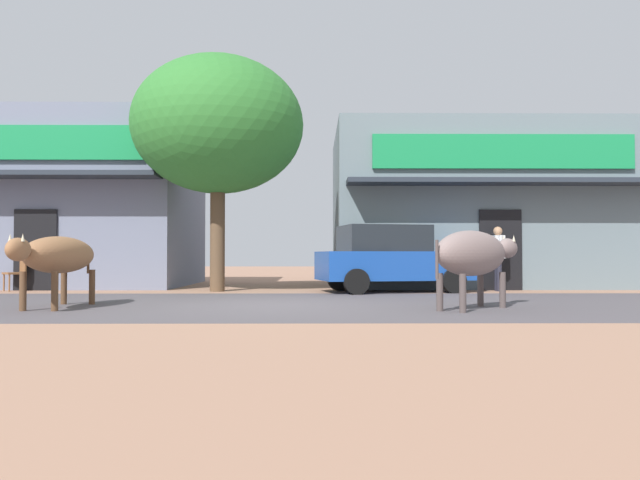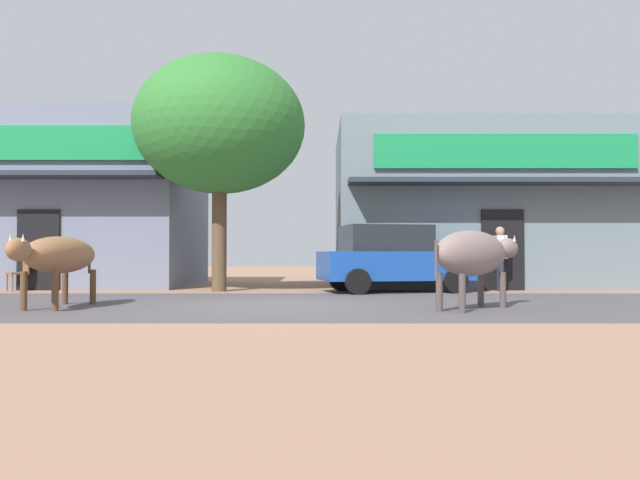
{
  "view_description": "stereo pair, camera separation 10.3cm",
  "coord_description": "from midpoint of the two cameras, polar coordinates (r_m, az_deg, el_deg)",
  "views": [
    {
      "loc": [
        0.79,
        -11.46,
        0.9
      ],
      "look_at": [
        0.9,
        0.64,
        1.21
      ],
      "focal_mm": 34.77,
      "sensor_mm": 36.0,
      "label": 1
    },
    {
      "loc": [
        0.9,
        -11.46,
        0.9
      ],
      "look_at": [
        0.9,
        0.64,
        1.21
      ],
      "focal_mm": 34.77,
      "sensor_mm": 36.0,
      "label": 2
    }
  ],
  "objects": [
    {
      "name": "asphalt_road",
      "position": [
        11.53,
        -4.75,
        -5.91
      ],
      "size": [
        72.0,
        6.49,
        0.0
      ],
      "primitive_type": "cube",
      "color": "#514B50",
      "rests_on": "ground"
    },
    {
      "name": "storefront_right_club",
      "position": [
        19.55,
        13.96,
        2.77
      ],
      "size": [
        8.56,
        6.51,
        4.64
      ],
      "color": "slate",
      "rests_on": "ground"
    },
    {
      "name": "ground",
      "position": [
        11.53,
        -4.75,
        -5.92
      ],
      "size": [
        80.0,
        80.0,
        0.0
      ],
      "primitive_type": "plane",
      "color": "#A2765D"
    },
    {
      "name": "parked_hatchback_car",
      "position": [
        15.41,
        6.38,
        -1.66
      ],
      "size": [
        3.97,
        2.38,
        1.64
      ],
      "color": "#1947A0",
      "rests_on": "ground"
    },
    {
      "name": "pedestrian_by_shop",
      "position": [
        16.38,
        15.89,
        -1.18
      ],
      "size": [
        0.26,
        0.61,
        1.64
      ],
      "color": "#262633",
      "rests_on": "ground"
    },
    {
      "name": "storefront_left_cafe",
      "position": [
        20.17,
        -20.66,
        3.09
      ],
      "size": [
        6.11,
        6.51,
        4.91
      ],
      "color": "slate",
      "rests_on": "ground"
    },
    {
      "name": "cow_far_dark",
      "position": [
        10.7,
        13.73,
        -1.27
      ],
      "size": [
        2.09,
        2.11,
        1.32
      ],
      "color": "gray",
      "rests_on": "ground"
    },
    {
      "name": "roadside_tree",
      "position": [
        16.13,
        -9.56,
        10.33
      ],
      "size": [
        4.33,
        4.33,
        5.93
      ],
      "color": "brown",
      "rests_on": "ground"
    },
    {
      "name": "cafe_chair_near_tree",
      "position": [
        17.63,
        -26.26,
        -2.55
      ],
      "size": [
        0.62,
        0.62,
        0.92
      ],
      "color": "brown",
      "rests_on": "ground"
    },
    {
      "name": "cow_near_brown",
      "position": [
        11.61,
        -23.2,
        -1.32
      ],
      "size": [
        0.91,
        2.76,
        1.23
      ],
      "color": "#91623F",
      "rests_on": "ground"
    }
  ]
}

